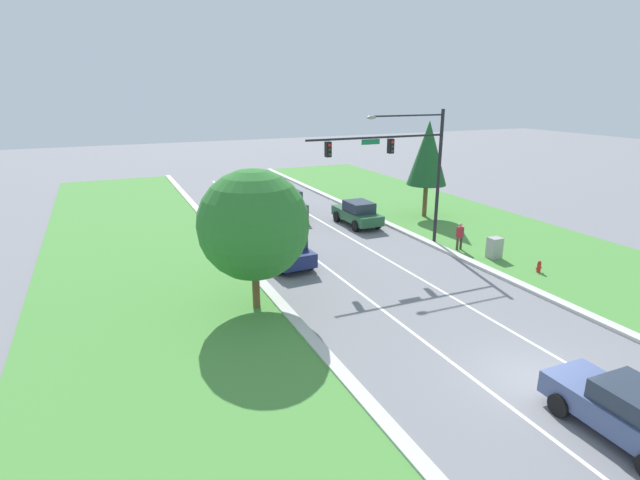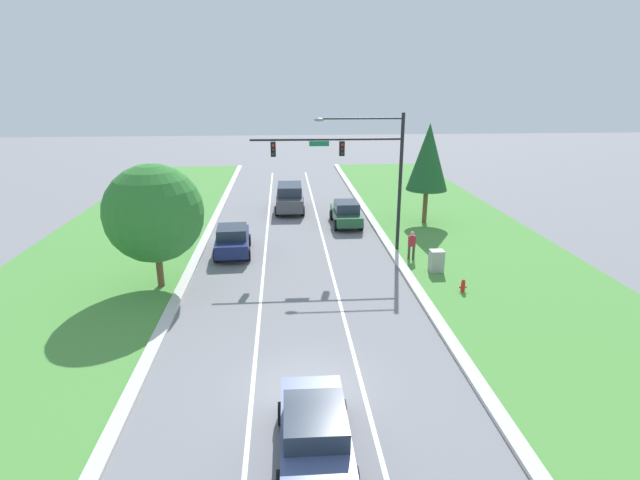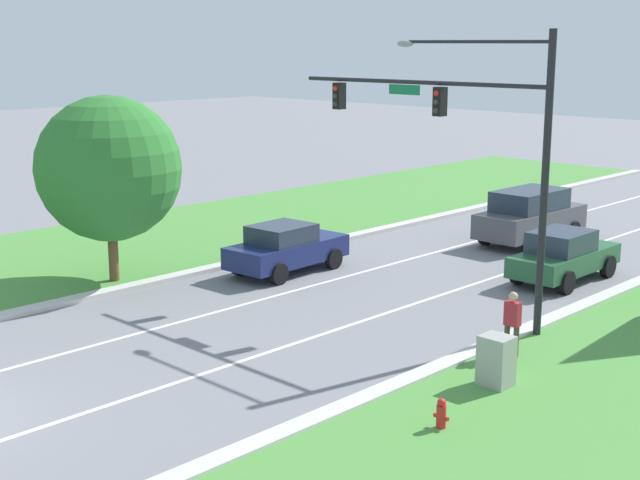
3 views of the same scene
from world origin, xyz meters
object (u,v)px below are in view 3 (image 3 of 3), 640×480
traffic_signal_mast (467,129)px  navy_sedan (286,248)px  fire_hydrant (441,415)px  oak_near_left_tree (109,169)px  pedestrian (512,322)px  utility_cabinet (496,362)px  graphite_suv (530,215)px  forest_sedan (564,255)px

traffic_signal_mast → navy_sedan: 8.50m
fire_hydrant → oak_near_left_tree: 14.90m
navy_sedan → oak_near_left_tree: size_ratio=0.74×
traffic_signal_mast → fire_hydrant: size_ratio=12.19×
pedestrian → oak_near_left_tree: (-13.08, -2.87, 2.79)m
fire_hydrant → navy_sedan: bearing=150.0°
traffic_signal_mast → pedestrian: traffic_signal_mast is taller
navy_sedan → pedestrian: pedestrian is taller
utility_cabinet → oak_near_left_tree: oak_near_left_tree is taller
graphite_suv → navy_sedan: size_ratio=1.14×
traffic_signal_mast → pedestrian: size_ratio=5.05×
graphite_suv → fire_hydrant: 18.15m
pedestrian → fire_hydrant: bearing=105.2°
utility_cabinet → oak_near_left_tree: size_ratio=0.20×
forest_sedan → traffic_signal_mast: bearing=-91.5°
forest_sedan → pedestrian: forest_sedan is taller
navy_sedan → utility_cabinet: navy_sedan is taller
pedestrian → navy_sedan: bearing=-11.5°
graphite_suv → utility_cabinet: size_ratio=4.16×
fire_hydrant → forest_sedan: bearing=108.6°
forest_sedan → utility_cabinet: size_ratio=3.66×
fire_hydrant → oak_near_left_tree: bearing=173.0°
traffic_signal_mast → forest_sedan: bearing=89.1°
pedestrian → oak_near_left_tree: bearing=11.7°
graphite_suv → fire_hydrant: bearing=-63.2°
utility_cabinet → oak_near_left_tree: 14.28m
oak_near_left_tree → forest_sedan: bearing=44.9°
navy_sedan → forest_sedan: size_ratio=1.00×
graphite_suv → forest_sedan: graphite_suv is taller
forest_sedan → graphite_suv: bearing=131.3°
graphite_suv → navy_sedan: 10.36m
traffic_signal_mast → oak_near_left_tree: bearing=-155.3°
traffic_signal_mast → graphite_suv: size_ratio=1.66×
navy_sedan → forest_sedan: forest_sedan is taller
graphite_suv → pedestrian: 13.40m
traffic_signal_mast → fire_hydrant: traffic_signal_mast is taller
navy_sedan → fire_hydrant: 13.14m
utility_cabinet → oak_near_left_tree: (-13.91, -0.92, 3.11)m
navy_sedan → forest_sedan: 9.13m
forest_sedan → fire_hydrant: size_ratio=6.44×
utility_cabinet → graphite_suv: bearing=118.5°
forest_sedan → utility_cabinet: bearing=-69.7°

